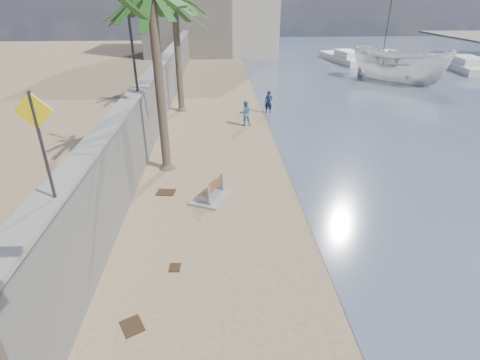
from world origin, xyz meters
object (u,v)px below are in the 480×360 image
person_a (269,100)px  sailboat_west (383,54)px  person_b (245,112)px  yacht_near (460,65)px  yacht_far (343,59)px  bench_far (211,190)px  boat_cruiser (399,63)px

person_a → sailboat_west: 33.01m
person_b → yacht_near: 33.36m
person_a → yacht_near: person_a is taller
yacht_far → sailboat_west: (6.82, 3.78, -0.04)m
bench_far → boat_cruiser: 28.91m
person_b → yacht_near: person_b is taller
person_a → sailboat_west: size_ratio=0.20×
bench_far → boat_cruiser: size_ratio=0.51×
bench_far → sailboat_west: (23.44, 39.17, -0.04)m
bench_far → person_b: (2.13, 9.72, 0.57)m
bench_far → yacht_near: size_ratio=0.20×
yacht_far → sailboat_west: sailboat_west is taller
person_a → person_b: 3.36m
person_a → sailboat_west: bearing=75.8°
person_b → boat_cruiser: (15.88, 12.85, 0.88)m
boat_cruiser → yacht_far: boat_cruiser is taller
person_a → yacht_far: 26.15m
person_b → yacht_far: 29.49m
yacht_far → sailboat_west: bearing=-69.1°
boat_cruiser → yacht_near: size_ratio=0.39×
bench_far → yacht_near: yacht_near is taller
bench_far → person_b: 9.97m
person_a → yacht_near: 30.20m
yacht_far → boat_cruiser: bearing=178.0°
yacht_near → bench_far: bearing=143.4°
yacht_near → sailboat_west: sailboat_west is taller
bench_far → person_a: 13.14m
yacht_far → bench_far: bearing=146.7°
yacht_near → person_b: bearing=134.3°
person_b → boat_cruiser: boat_cruiser is taller
person_a → sailboat_west: (19.43, 26.68, -0.62)m
person_a → boat_cruiser: bearing=57.6°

